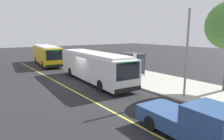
{
  "coord_description": "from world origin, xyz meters",
  "views": [
    {
      "loc": [
        17.59,
        -9.07,
        4.77
      ],
      "look_at": [
        3.82,
        0.76,
        1.71
      ],
      "focal_mm": 32.13,
      "sensor_mm": 36.0,
      "label": 1
    }
  ],
  "objects_px": {
    "transit_bus_main": "(94,66)",
    "route_sign_post": "(135,64)",
    "pickup_truck": "(196,124)",
    "pedestrian_commuter": "(133,70)",
    "waiting_bench": "(132,70)",
    "transit_bus_second": "(47,54)"
  },
  "relations": [
    {
      "from": "transit_bus_main",
      "to": "route_sign_post",
      "type": "xyz_separation_m",
      "value": [
        3.29,
        2.55,
        0.34
      ]
    },
    {
      "from": "transit_bus_main",
      "to": "pickup_truck",
      "type": "distance_m",
      "value": 12.89
    },
    {
      "from": "pickup_truck",
      "to": "route_sign_post",
      "type": "height_order",
      "value": "route_sign_post"
    },
    {
      "from": "pedestrian_commuter",
      "to": "waiting_bench",
      "type": "bearing_deg",
      "value": 141.12
    },
    {
      "from": "transit_bus_second",
      "to": "waiting_bench",
      "type": "bearing_deg",
      "value": 21.48
    },
    {
      "from": "pickup_truck",
      "to": "transit_bus_second",
      "type": "bearing_deg",
      "value": 175.78
    },
    {
      "from": "pickup_truck",
      "to": "pedestrian_commuter",
      "type": "distance_m",
      "value": 12.28
    },
    {
      "from": "transit_bus_second",
      "to": "route_sign_post",
      "type": "relative_size",
      "value": 3.9
    },
    {
      "from": "transit_bus_main",
      "to": "route_sign_post",
      "type": "distance_m",
      "value": 4.18
    },
    {
      "from": "pedestrian_commuter",
      "to": "transit_bus_second",
      "type": "bearing_deg",
      "value": -166.24
    },
    {
      "from": "waiting_bench",
      "to": "pedestrian_commuter",
      "type": "bearing_deg",
      "value": -38.88
    },
    {
      "from": "route_sign_post",
      "to": "pedestrian_commuter",
      "type": "distance_m",
      "value": 1.96
    },
    {
      "from": "transit_bus_main",
      "to": "route_sign_post",
      "type": "relative_size",
      "value": 4.26
    },
    {
      "from": "waiting_bench",
      "to": "pedestrian_commuter",
      "type": "relative_size",
      "value": 0.95
    },
    {
      "from": "pickup_truck",
      "to": "pedestrian_commuter",
      "type": "xyz_separation_m",
      "value": [
        -10.78,
        5.88,
        0.26
      ]
    },
    {
      "from": "pickup_truck",
      "to": "waiting_bench",
      "type": "xyz_separation_m",
      "value": [
        -12.76,
        7.47,
        -0.22
      ]
    },
    {
      "from": "waiting_bench",
      "to": "transit_bus_main",
      "type": "bearing_deg",
      "value": -89.09
    },
    {
      "from": "transit_bus_main",
      "to": "pedestrian_commuter",
      "type": "height_order",
      "value": "transit_bus_main"
    },
    {
      "from": "transit_bus_main",
      "to": "waiting_bench",
      "type": "bearing_deg",
      "value": 90.91
    },
    {
      "from": "route_sign_post",
      "to": "pedestrian_commuter",
      "type": "xyz_separation_m",
      "value": [
        -1.39,
        1.09,
        -0.84
      ]
    },
    {
      "from": "pickup_truck",
      "to": "route_sign_post",
      "type": "relative_size",
      "value": 1.96
    },
    {
      "from": "transit_bus_second",
      "to": "pickup_truck",
      "type": "xyz_separation_m",
      "value": [
        26.73,
        -1.97,
        -0.76
      ]
    }
  ]
}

